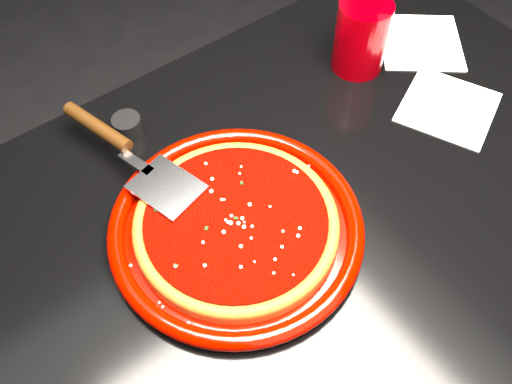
% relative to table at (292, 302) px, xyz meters
% --- Properties ---
extents(floor, '(4.00, 4.00, 0.01)m').
position_rel_table_xyz_m(floor, '(0.00, 0.00, -0.38)').
color(floor, black).
rests_on(floor, ground).
extents(table, '(1.20, 0.80, 0.75)m').
position_rel_table_xyz_m(table, '(0.00, 0.00, 0.00)').
color(table, black).
rests_on(table, floor).
extents(plate, '(0.46, 0.46, 0.03)m').
position_rel_table_xyz_m(plate, '(-0.12, 0.02, 0.39)').
color(plate, '#7E0500').
rests_on(plate, table).
extents(pizza_crust, '(0.37, 0.37, 0.02)m').
position_rel_table_xyz_m(pizza_crust, '(-0.12, 0.02, 0.39)').
color(pizza_crust, brown).
rests_on(pizza_crust, plate).
extents(pizza_crust_rim, '(0.37, 0.37, 0.02)m').
position_rel_table_xyz_m(pizza_crust_rim, '(-0.12, 0.02, 0.40)').
color(pizza_crust_rim, brown).
rests_on(pizza_crust_rim, plate).
extents(pizza_sauce, '(0.33, 0.33, 0.01)m').
position_rel_table_xyz_m(pizza_sauce, '(-0.12, 0.02, 0.41)').
color(pizza_sauce, '#730400').
rests_on(pizza_sauce, plate).
extents(parmesan_dusting, '(0.26, 0.26, 0.01)m').
position_rel_table_xyz_m(parmesan_dusting, '(-0.12, 0.02, 0.41)').
color(parmesan_dusting, '#F1E5C0').
rests_on(parmesan_dusting, plate).
extents(basil_flecks, '(0.24, 0.24, 0.00)m').
position_rel_table_xyz_m(basil_flecks, '(-0.12, 0.02, 0.41)').
color(basil_flecks, black).
rests_on(basil_flecks, plate).
extents(pizza_server, '(0.18, 0.36, 0.03)m').
position_rel_table_xyz_m(pizza_server, '(-0.18, 0.21, 0.42)').
color(pizza_server, silver).
rests_on(pizza_server, plate).
extents(cup, '(0.10, 0.10, 0.13)m').
position_rel_table_xyz_m(cup, '(0.28, 0.18, 0.44)').
color(cup, '#860005').
rests_on(cup, table).
extents(napkin_a, '(0.20, 0.20, 0.00)m').
position_rel_table_xyz_m(napkin_a, '(0.33, -0.00, 0.38)').
color(napkin_a, white).
rests_on(napkin_a, table).
extents(napkin_b, '(0.22, 0.22, 0.00)m').
position_rel_table_xyz_m(napkin_b, '(0.42, 0.15, 0.38)').
color(napkin_b, white).
rests_on(napkin_b, table).
extents(ramekin, '(0.06, 0.06, 0.04)m').
position_rel_table_xyz_m(ramekin, '(-0.15, 0.29, 0.39)').
color(ramekin, black).
rests_on(ramekin, table).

